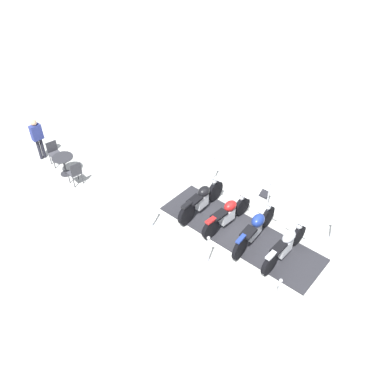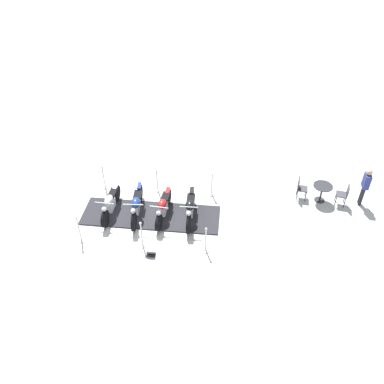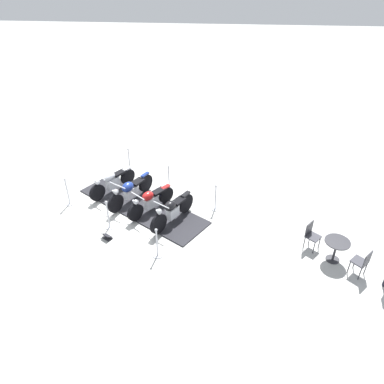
{
  "view_description": "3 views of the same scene",
  "coord_description": "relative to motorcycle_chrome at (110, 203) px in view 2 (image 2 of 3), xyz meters",
  "views": [
    {
      "loc": [
        -8.79,
        0.29,
        8.79
      ],
      "look_at": [
        0.73,
        1.56,
        0.88
      ],
      "focal_mm": 37.43,
      "sensor_mm": 36.0,
      "label": 1
    },
    {
      "loc": [
        10.79,
        -3.71,
        10.28
      ],
      "look_at": [
        0.1,
        1.72,
        0.62
      ],
      "focal_mm": 37.15,
      "sensor_mm": 36.0,
      "label": 2
    },
    {
      "loc": [
        10.75,
        2.84,
        7.95
      ],
      "look_at": [
        -0.17,
        1.85,
        0.65
      ],
      "focal_mm": 34.16,
      "sensor_mm": 36.0,
      "label": 3
    }
  ],
  "objects": [
    {
      "name": "ground_plane",
      "position": [
        0.81,
        1.29,
        -0.5
      ],
      "size": [
        80.0,
        80.0,
        0.0
      ],
      "primitive_type": "plane",
      "color": "silver"
    },
    {
      "name": "display_platform",
      "position": [
        0.81,
        1.29,
        -0.48
      ],
      "size": [
        4.18,
        5.26,
        0.05
      ],
      "primitive_type": "cube",
      "rotation": [
        0.0,
        0.0,
        0.99
      ],
      "color": "#28282D",
      "rests_on": "ground_plane"
    },
    {
      "name": "motorcycle_chrome",
      "position": [
        0.0,
        0.0,
        0.0
      ],
      "size": [
        1.84,
        1.33,
        0.96
      ],
      "rotation": [
        0.0,
        0.0,
        -0.61
      ],
      "color": "black",
      "rests_on": "display_platform"
    },
    {
      "name": "motorcycle_navy",
      "position": [
        0.56,
        0.85,
        0.03
      ],
      "size": [
        2.11,
        1.25,
        1.03
      ],
      "rotation": [
        0.0,
        0.0,
        -0.51
      ],
      "color": "black",
      "rests_on": "display_platform"
    },
    {
      "name": "motorcycle_maroon",
      "position": [
        1.1,
        1.7,
        -0.01
      ],
      "size": [
        1.75,
        1.39,
        0.94
      ],
      "rotation": [
        0.0,
        0.0,
        -0.66
      ],
      "color": "black",
      "rests_on": "display_platform"
    },
    {
      "name": "motorcycle_black",
      "position": [
        1.65,
        2.55,
        0.02
      ],
      "size": [
        1.93,
        1.25,
        1.04
      ],
      "rotation": [
        0.0,
        0.0,
        -0.55
      ],
      "color": "black",
      "rests_on": "display_platform"
    },
    {
      "name": "stanchion_right_rear",
      "position": [
        3.32,
        2.32,
        -0.17
      ],
      "size": [
        0.33,
        0.33,
        1.06
      ],
      "color": "silver",
      "rests_on": "ground_plane"
    },
    {
      "name": "stanchion_left_rear",
      "position": [
        0.72,
        4.0,
        -0.14
      ],
      "size": [
        0.3,
        0.3,
        1.06
      ],
      "color": "silver",
      "rests_on": "ground_plane"
    },
    {
      "name": "stanchion_left_mid",
      "position": [
        -0.49,
        2.13,
        -0.13
      ],
      "size": [
        0.28,
        0.28,
        1.05
      ],
      "color": "silver",
      "rests_on": "ground_plane"
    },
    {
      "name": "stanchion_right_front",
      "position": [
        0.89,
        -1.42,
        -0.12
      ],
      "size": [
        0.31,
        0.31,
        1.14
      ],
      "color": "silver",
      "rests_on": "ground_plane"
    },
    {
      "name": "stanchion_right_mid",
      "position": [
        2.1,
        0.45,
        -0.14
      ],
      "size": [
        0.32,
        0.32,
        1.1
      ],
      "color": "silver",
      "rests_on": "ground_plane"
    },
    {
      "name": "stanchion_left_front",
      "position": [
        -1.7,
        0.27,
        -0.14
      ],
      "size": [
        0.31,
        0.31,
        1.1
      ],
      "color": "silver",
      "rests_on": "ground_plane"
    },
    {
      "name": "info_placard",
      "position": [
        2.68,
        0.53,
        -0.44
      ],
      "size": [
        0.34,
        0.38,
        0.21
      ],
      "rotation": [
        0.0,
        0.0,
        4.14
      ],
      "color": "#333338",
      "rests_on": "ground_plane"
    },
    {
      "name": "cafe_table",
      "position": [
        3.02,
        7.7,
        0.05
      ],
      "size": [
        0.75,
        0.75,
        0.74
      ],
      "color": "#2D2D33",
      "rests_on": "ground_plane"
    },
    {
      "name": "cafe_chair_near_table",
      "position": [
        2.5,
        7.07,
        0.02
      ],
      "size": [
        0.56,
        0.56,
        0.91
      ],
      "rotation": [
        0.0,
        0.0,
        0.87
      ],
      "color": "#2D2D33",
      "rests_on": "ground_plane"
    },
    {
      "name": "cafe_chair_across_table",
      "position": [
        3.59,
        8.29,
        0.03
      ],
      "size": [
        0.57,
        0.57,
        0.92
      ],
      "rotation": [
        0.0,
        0.0,
        -2.33
      ],
      "color": "#2D2D33",
      "rests_on": "ground_plane"
    },
    {
      "name": "bystander_person",
      "position": [
        3.89,
        8.96,
        0.48
      ],
      "size": [
        0.45,
        0.42,
        1.65
      ],
      "rotation": [
        0.0,
        0.0,
        -2.22
      ],
      "color": "#23232D",
      "rests_on": "ground_plane"
    }
  ]
}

